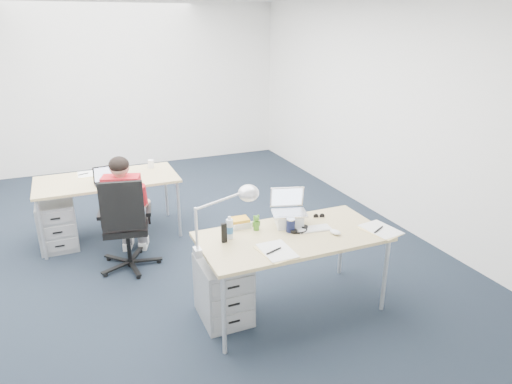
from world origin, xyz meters
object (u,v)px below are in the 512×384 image
office_chair (128,243)px  headphones (299,229)px  dark_laptop (109,176)px  far_cup (151,164)px  wireless_keyboard (314,229)px  desk_lamp (217,220)px  seated_person (127,208)px  bear_figurine (256,222)px  drawer_pedestal_far (57,224)px  book_stack (240,223)px  can_koozie (291,225)px  silver_laptop (289,209)px  computer_mouse (335,232)px  cordless_phone (224,233)px  desk_far (107,182)px  water_bottle (230,227)px  drawer_pedestal_near (223,289)px  desk_near (292,240)px  sunglasses (319,216)px

office_chair → headphones: (1.33, -1.26, 0.46)m
dark_laptop → far_cup: bearing=34.3°
wireless_keyboard → desk_lamp: (-0.91, -0.07, 0.27)m
seated_person → bear_figurine: size_ratio=8.46×
drawer_pedestal_far → bear_figurine: bearing=-49.1°
book_stack → headphones: bearing=-32.2°
seated_person → can_koozie: 1.87m
book_stack → far_cup: size_ratio=1.72×
wireless_keyboard → seated_person: bearing=141.3°
dark_laptop → silver_laptop: bearing=-58.6°
seated_person → drawer_pedestal_far: bearing=155.6°
dark_laptop → computer_mouse: bearing=-58.1°
cordless_phone → can_koozie: bearing=2.4°
book_stack → far_cup: far_cup is taller
desk_far → drawer_pedestal_far: size_ratio=2.91×
computer_mouse → bear_figurine: bearing=130.2°
water_bottle → desk_lamp: 0.32m
drawer_pedestal_near → can_koozie: (0.62, -0.04, 0.52)m
silver_laptop → book_stack: (-0.42, 0.14, -0.12)m
silver_laptop → far_cup: 2.36m
computer_mouse → desk_lamp: 1.07m
drawer_pedestal_near → desk_lamp: (-0.09, -0.15, 0.73)m
office_chair → cordless_phone: office_chair is taller
drawer_pedestal_far → computer_mouse: bearing=-45.1°
desk_far → office_chair: size_ratio=1.57×
far_cup → cordless_phone: bearing=-85.8°
bear_figurine → computer_mouse: bearing=-23.6°
desk_near → far_cup: far_cup is taller
cordless_phone → sunglasses: (0.99, 0.14, -0.07)m
desk_near → bear_figurine: (-0.24, 0.21, 0.12)m
water_bottle → bear_figurine: water_bottle is taller
drawer_pedestal_far → dark_laptop: bearing=-18.5°
bear_figurine → sunglasses: bearing=9.0°
wireless_keyboard → sunglasses: sunglasses is taller
drawer_pedestal_far → cordless_phone: 2.49m
seated_person → drawer_pedestal_far: 1.02m
desk_near → water_bottle: 0.55m
office_chair → computer_mouse: size_ratio=9.32×
water_bottle → book_stack: (0.16, 0.18, -0.06)m
drawer_pedestal_far → sunglasses: (2.31, -1.89, 0.47)m
headphones → far_cup: bearing=93.4°
computer_mouse → far_cup: 2.76m
can_koozie → headphones: bearing=-12.6°
desk_near → far_cup: bearing=107.3°
can_koozie → far_cup: bearing=108.1°
water_bottle → dark_laptop: 1.94m
can_koozie → dark_laptop: size_ratio=0.41×
desk_far → wireless_keyboard: 2.66m
office_chair → far_cup: 1.29m
computer_mouse → desk_far: bearing=106.1°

